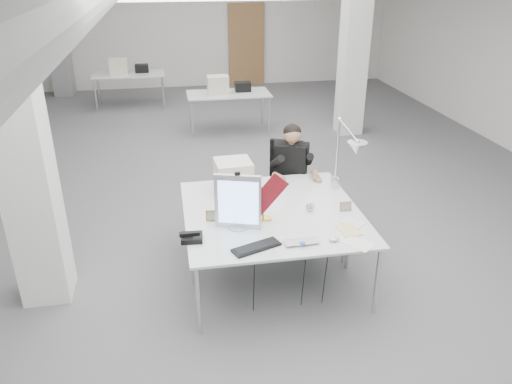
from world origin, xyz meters
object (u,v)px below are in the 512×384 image
desk_main (282,234)px  bankers_lamp (263,203)px  desk_phone (192,238)px  architect_lamp (345,162)px  office_chair (290,182)px  seated_person (292,159)px  monitor (238,202)px  laptop (303,245)px  beige_monitor (233,177)px

desk_main → bankers_lamp: 0.38m
desk_phone → architect_lamp: (1.68, 0.64, 0.38)m
office_chair → architect_lamp: 1.12m
desk_main → office_chair: bearing=73.3°
architect_lamp → office_chair: bearing=115.4°
seated_person → monitor: size_ratio=1.68×
seated_person → desk_phone: size_ratio=4.70×
laptop → desk_phone: 1.02m
seated_person → beige_monitor: size_ratio=2.38×
beige_monitor → architect_lamp: 1.22m
laptop → beige_monitor: beige_monitor is taller
desk_main → desk_phone: size_ratio=9.16×
office_chair → monitor: size_ratio=2.09×
desk_phone → architect_lamp: bearing=25.3°
seated_person → desk_main: bearing=-84.0°
monitor → bankers_lamp: (0.27, 0.13, -0.10)m
seated_person → beige_monitor: seated_person is taller
laptop → beige_monitor: (-0.45, 1.27, 0.17)m
desk_phone → beige_monitor: size_ratio=0.51×
beige_monitor → architect_lamp: architect_lamp is taller
office_chair → bankers_lamp: office_chair is taller
office_chair → laptop: bearing=-77.1°
monitor → beige_monitor: monitor is taller
monitor → desk_phone: 0.55m
seated_person → beige_monitor: (-0.78, -0.49, 0.04)m
seated_person → laptop: (-0.33, -1.75, -0.13)m
laptop → bankers_lamp: 0.65m
laptop → beige_monitor: 1.36m
architect_lamp → desk_phone: bearing=-156.3°
desk_main → bankers_lamp: (-0.12, 0.31, 0.19)m
monitor → architect_lamp: bearing=39.1°
architect_lamp → monitor: bearing=-155.9°
desk_phone → monitor: bearing=24.3°
office_chair → desk_phone: (-1.31, -1.52, 0.21)m
desk_main → monitor: (-0.39, 0.18, 0.29)m
beige_monitor → architect_lamp: bearing=-20.0°
monitor → desk_main: bearing=-6.9°
desk_main → office_chair: (0.46, 1.53, -0.17)m
seated_person → desk_phone: (-1.31, -1.47, -0.12)m
seated_person → desk_phone: bearing=-108.5°
monitor → beige_monitor: size_ratio=1.42×
monitor → laptop: (0.52, -0.45, -0.26)m
monitor → architect_lamp: size_ratio=0.68×
office_chair → desk_main: bearing=-83.5°
desk_main → monitor: monitor is taller
monitor → laptop: size_ratio=1.74×
desk_phone → beige_monitor: beige_monitor is taller
desk_phone → bankers_lamp: bearing=26.3°
seated_person → office_chair: bearing=113.2°
architect_lamp → laptop: bearing=-124.1°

